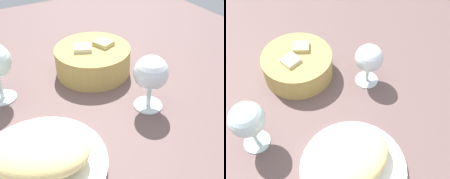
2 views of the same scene
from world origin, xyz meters
The scene contains 6 objects.
ground_plane centered at (0.00, 0.00, -1.00)cm, with size 140.00×140.00×2.00cm, color brown.
plate centered at (-11.27, -12.97, 0.70)cm, with size 23.27×23.27×1.40cm, color white.
omelette centered at (-11.27, -12.97, 3.88)cm, with size 17.40×11.51×4.97cm, color #F2D687.
bread_basket centered at (10.55, 10.43, 3.56)cm, with size 19.07×19.07×7.96cm.
wine_glass_near centered at (14.72, -8.29, 8.12)cm, with size 7.35×7.35×12.33cm.
wine_glass_far centered at (-12.69, 10.34, 9.32)cm, with size 7.85×7.85×13.74cm.
Camera 2 is at (-35.84, -18.52, 59.42)cm, focal length 45.04 mm.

